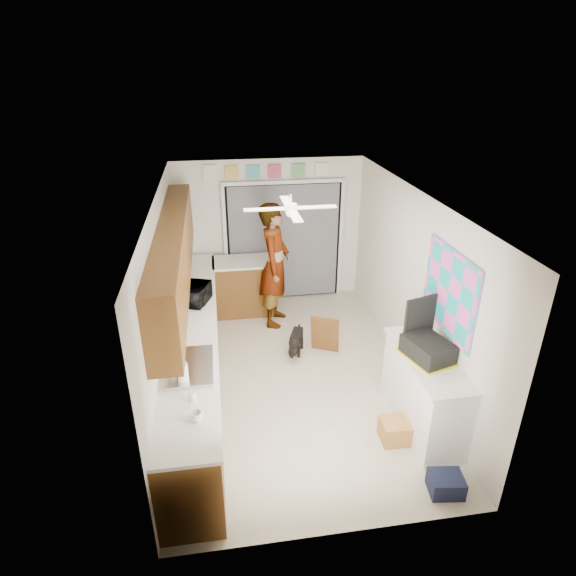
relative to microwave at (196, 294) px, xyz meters
name	(u,v)px	position (x,y,z in m)	size (l,w,h in m)	color
floor	(292,375)	(1.25, -0.58, -1.07)	(5.00, 5.00, 0.00)	#C2B59C
ceiling	(293,198)	(1.25, -0.58, 1.43)	(5.00, 5.00, 0.00)	white
wall_back	(269,232)	(1.25, 1.92, 0.18)	(3.20, 3.20, 0.00)	silver
wall_front	(343,428)	(1.25, -3.08, 0.18)	(3.20, 3.20, 0.00)	silver
wall_left	(164,303)	(-0.35, -0.58, 0.18)	(5.00, 5.00, 0.00)	silver
wall_right	(412,286)	(2.85, -0.58, 0.18)	(5.00, 5.00, 0.00)	silver
left_base_cabinets	(195,356)	(-0.05, -0.58, -0.62)	(0.60, 4.80, 0.90)	brown
left_countertop	(192,324)	(-0.04, -0.58, -0.15)	(0.62, 4.80, 0.04)	white
upper_cabinets	(174,255)	(-0.19, -0.38, 0.73)	(0.32, 4.00, 0.80)	brown
sink_basin	(190,367)	(-0.04, -1.58, -0.11)	(0.50, 0.76, 0.06)	silver
faucet	(171,361)	(-0.23, -1.58, -0.02)	(0.03, 0.03, 0.22)	silver
peninsula_base	(245,287)	(0.75, 1.42, -0.62)	(1.00, 0.60, 0.90)	brown
peninsula_top	(243,262)	(0.75, 1.42, -0.15)	(1.04, 0.64, 0.04)	white
back_opening_recess	(284,242)	(1.50, 1.89, -0.02)	(2.00, 0.06, 2.10)	black
curtain_panel	(284,243)	(1.50, 1.85, -0.02)	(1.90, 0.03, 2.05)	gray
door_trim_left	(226,246)	(0.48, 1.86, -0.02)	(0.06, 0.04, 2.10)	white
door_trim_right	(341,240)	(2.52, 1.86, -0.02)	(0.06, 0.04, 2.10)	white
door_trim_head	(284,182)	(1.50, 1.86, 1.05)	(2.10, 0.04, 0.06)	white
header_frame_0	(232,173)	(0.65, 1.89, 1.23)	(0.22, 0.02, 0.22)	gold
header_frame_1	(253,172)	(1.00, 1.89, 1.23)	(0.22, 0.02, 0.22)	#45A6B9
header_frame_2	(275,171)	(1.35, 1.89, 1.23)	(0.22, 0.02, 0.22)	#BB4661
header_frame_3	(299,170)	(1.75, 1.89, 1.23)	(0.22, 0.02, 0.22)	#60A55E
header_frame_4	(322,170)	(2.15, 1.89, 1.23)	(0.22, 0.02, 0.22)	white
route66_sign	(210,173)	(0.30, 1.89, 1.23)	(0.22, 0.02, 0.26)	silver
right_counter_base	(424,393)	(2.60, -1.78, -0.62)	(0.50, 1.40, 0.90)	white
right_counter_top	(428,359)	(2.59, -1.78, -0.15)	(0.54, 1.44, 0.04)	white
abstract_painting	(449,291)	(2.83, -1.58, 0.58)	(0.03, 1.15, 0.95)	#FA5CC7
ceiling_fan	(291,208)	(1.25, -0.38, 1.25)	(1.14, 1.14, 0.24)	white
microwave	(196,294)	(0.00, 0.00, 0.00)	(0.46, 0.31, 0.26)	black
cup	(196,416)	(0.04, -2.43, -0.08)	(0.11, 0.11, 0.09)	white
jar_b	(193,396)	(0.00, -2.14, -0.07)	(0.08, 0.08, 0.11)	silver
paper_towel_roll	(183,374)	(-0.10, -1.84, -0.01)	(0.11, 0.11, 0.24)	white
suitcase	(428,349)	(2.57, -1.77, -0.02)	(0.39, 0.52, 0.22)	black
suitcase_rim	(427,357)	(2.57, -1.77, -0.13)	(0.44, 0.58, 0.02)	yellow
suitcase_lid	(420,317)	(2.57, -1.48, 0.23)	(0.42, 0.03, 0.50)	black
cardboard_box	(399,430)	(2.24, -1.99, -0.94)	(0.41, 0.31, 0.26)	#B47C38
navy_crate	(446,484)	(2.44, -2.78, -0.97)	(0.33, 0.28, 0.20)	#141933
cabinet_door_panel	(325,334)	(1.81, -0.07, -0.76)	(0.41, 0.03, 0.61)	brown
man	(275,265)	(1.21, 0.97, -0.05)	(0.74, 0.49, 2.03)	white
dog	(296,341)	(1.40, -0.01, -0.88)	(0.21, 0.49, 0.38)	black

